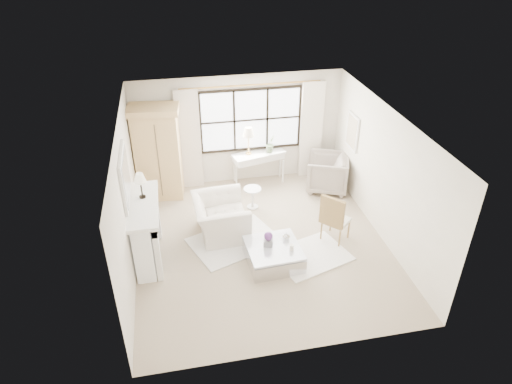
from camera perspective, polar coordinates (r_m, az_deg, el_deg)
floor at (r=9.43m, az=0.69°, el=-6.46°), size 5.50×5.50×0.00m
ceiling at (r=8.07m, az=0.81°, el=8.90°), size 5.50×5.50×0.00m
wall_back at (r=11.08m, az=-2.21°, el=7.74°), size 5.00×0.00×5.00m
wall_front at (r=6.53m, az=5.82°, el=-11.53°), size 5.00×0.00×5.00m
wall_left at (r=8.58m, az=-15.83°, el=-1.06°), size 0.00×5.50×5.50m
wall_right at (r=9.45m, az=15.77°, el=2.10°), size 0.00×5.50×5.50m
window_pane at (r=11.01m, az=-0.66°, el=9.02°), size 2.40×0.02×1.50m
window_frame at (r=11.01m, az=-0.65°, el=9.00°), size 2.50×0.04×1.50m
curtain_rod at (r=10.66m, az=-0.62°, el=13.23°), size 3.30×0.04×0.04m
curtain_left at (r=10.93m, az=-8.36°, el=6.42°), size 0.55×0.10×2.47m
curtain_right at (r=11.43m, az=6.90°, el=7.67°), size 0.55×0.10×2.47m
fireplace at (r=8.94m, az=-13.75°, el=-4.72°), size 0.58×1.66×1.26m
mirror_frame at (r=8.33m, az=-16.10°, el=1.81°), size 0.05×1.15×0.95m
mirror_glass at (r=8.33m, az=-15.90°, el=1.84°), size 0.02×1.00×0.80m
art_frame at (r=10.72m, az=11.97°, el=7.39°), size 0.04×0.62×0.82m
art_canvas at (r=10.71m, az=11.87°, el=7.39°), size 0.01×0.52×0.72m
mantel_lamp at (r=8.59m, az=-14.31°, el=1.58°), size 0.22×0.22×0.51m
armoire at (r=10.70m, az=-12.16°, el=4.88°), size 1.19×0.82×2.24m
console_table at (r=11.37m, az=0.33°, el=3.09°), size 1.37×0.76×0.80m
console_lamp at (r=10.92m, az=-0.96°, el=7.42°), size 0.28×0.28×0.69m
orchid_plant at (r=11.16m, az=1.81°, el=6.06°), size 0.31×0.31×0.44m
side_table at (r=10.36m, az=-0.44°, el=-0.39°), size 0.40×0.40×0.51m
rug_left at (r=9.48m, az=-2.71°, el=-6.13°), size 2.05×1.76×0.03m
rug_right at (r=9.17m, az=6.89°, el=-7.87°), size 1.67×1.45×0.03m
club_armchair at (r=9.52m, az=-4.45°, el=-3.18°), size 1.13×1.28×0.80m
wingback_chair at (r=11.18m, az=8.89°, el=2.40°), size 1.24×1.23×0.88m
french_chair at (r=9.50m, az=9.82°, el=-4.33°), size 0.68×0.68×1.08m
coffee_table at (r=8.85m, az=2.18°, el=-7.87°), size 1.06×1.06×0.38m
planter_box at (r=8.73m, az=1.54°, el=-6.30°), size 0.21×0.21×0.13m
planter_flowers at (r=8.65m, az=1.55°, el=-5.53°), size 0.17×0.17×0.17m
pillar_candle at (r=8.64m, az=4.48°, el=-6.94°), size 0.08×0.08×0.12m
coffee_vase at (r=8.88m, az=3.79°, el=-5.54°), size 0.17×0.17×0.15m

